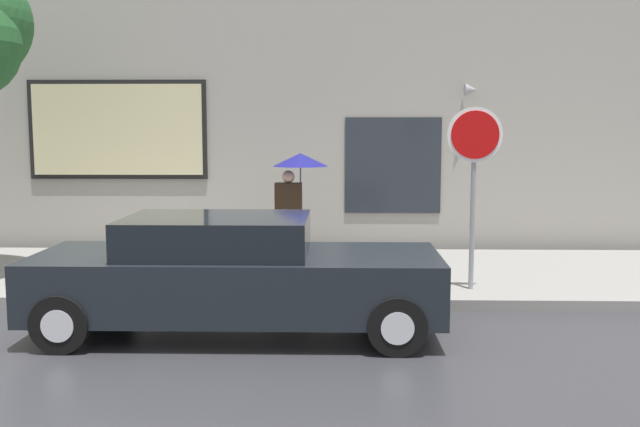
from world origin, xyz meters
name	(u,v)px	position (x,y,z in m)	size (l,w,h in m)	color
ground_plane	(152,331)	(0.00, 0.00, 0.00)	(60.00, 60.00, 0.00)	#333338
sidewalk	(200,274)	(0.00, 3.00, 0.07)	(20.00, 4.00, 0.15)	gray
building_facade	(221,70)	(-0.01, 5.50, 3.49)	(20.00, 0.67, 7.00)	#9E998E
parked_car	(234,275)	(1.00, -0.06, 0.69)	(4.70, 1.82, 1.38)	black
fire_hydrant	(145,257)	(-0.57, 1.86, 0.55)	(0.30, 0.44, 0.82)	white
pedestrian_with_umbrella	(296,176)	(1.52, 3.78, 1.59)	(0.93, 0.93, 1.83)	black
stop_sign	(474,161)	(4.09, 1.66, 1.94)	(0.76, 0.10, 2.54)	gray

